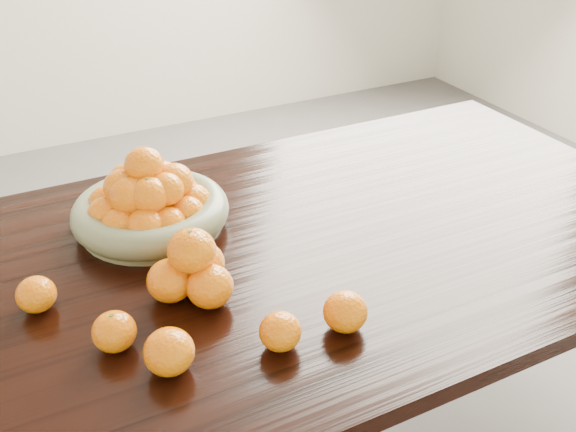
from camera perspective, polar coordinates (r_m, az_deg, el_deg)
name	(u,v)px	position (r m, az deg, el deg)	size (l,w,h in m)	color
dining_table	(267,281)	(1.44, -1.91, -5.82)	(2.00, 1.00, 0.75)	black
fruit_bowl	(149,204)	(1.47, -12.22, 1.06)	(0.35, 0.35, 0.19)	gray
orange_pyramid	(193,270)	(1.24, -8.40, -4.75)	(0.16, 0.17, 0.14)	orange
loose_orange_0	(114,332)	(1.16, -15.19, -9.88)	(0.08, 0.08, 0.07)	orange
loose_orange_1	(280,332)	(1.12, -0.70, -10.23)	(0.07, 0.07, 0.07)	orange
loose_orange_2	(345,312)	(1.16, 5.11, -8.47)	(0.08, 0.08, 0.07)	orange
loose_orange_3	(36,294)	(1.29, -21.48, -6.51)	(0.07, 0.07, 0.07)	orange
loose_orange_4	(169,352)	(1.09, -10.53, -11.78)	(0.09, 0.09, 0.08)	orange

